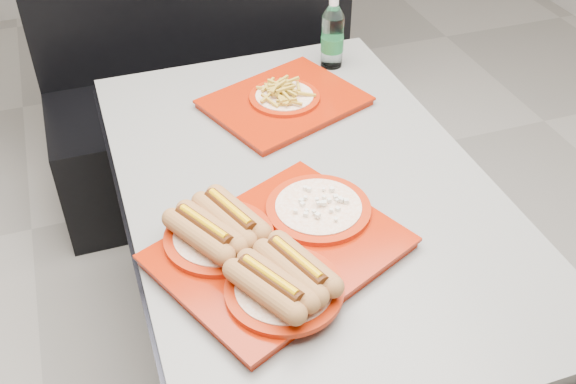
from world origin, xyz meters
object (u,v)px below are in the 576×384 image
object	(u,v)px
booth_bench	(212,91)
diner_table	(306,231)
tray_far	(285,99)
water_bottle	(332,37)
tray_near	(271,246)

from	to	relation	value
booth_bench	diner_table	bearing A→B (deg)	-90.00
tray_far	water_bottle	world-z (taller)	water_bottle
tray_near	water_bottle	world-z (taller)	water_bottle
booth_bench	tray_near	bearing A→B (deg)	-97.27
water_bottle	diner_table	bearing A→B (deg)	-117.45
diner_table	tray_near	distance (m)	0.35
tray_near	tray_far	world-z (taller)	tray_near
diner_table	tray_far	distance (m)	0.42
diner_table	water_bottle	distance (m)	0.67
booth_bench	water_bottle	size ratio (longest dim) A/B	5.91
booth_bench	tray_near	xyz separation A→B (m)	(-0.17, -1.32, 0.39)
tray_near	booth_bench	bearing A→B (deg)	82.73
booth_bench	water_bottle	xyz separation A→B (m)	(0.29, -0.54, 0.45)
tray_near	water_bottle	size ratio (longest dim) A/B	2.72
diner_table	booth_bench	size ratio (longest dim) A/B	1.05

